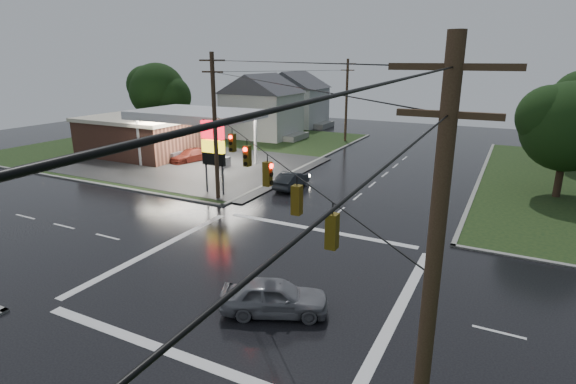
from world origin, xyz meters
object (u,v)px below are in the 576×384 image
at_px(gas_station, 152,133).
at_px(house_near, 262,105).
at_px(utility_pole_se, 429,311).
at_px(car_crossing, 275,297).
at_px(tree_ne_near, 570,127).
at_px(car_pump, 191,155).
at_px(utility_pole_n, 347,99).
at_px(pylon_sign, 213,145).
at_px(tree_nw_behind, 158,91).
at_px(car_north, 291,180).
at_px(house_far, 294,98).
at_px(utility_pole_nw, 215,126).

height_order(gas_station, house_near, house_near).
bearing_deg(utility_pole_se, car_crossing, 137.19).
distance_m(tree_ne_near, car_pump, 34.41).
distance_m(utility_pole_n, tree_ne_near, 28.55).
bearing_deg(pylon_sign, utility_pole_n, 87.92).
height_order(tree_nw_behind, car_north, tree_nw_behind).
height_order(gas_station, car_north, gas_station).
distance_m(gas_station, tree_nw_behind, 13.63).
height_order(house_far, car_north, house_far).
height_order(tree_nw_behind, car_crossing, tree_nw_behind).
distance_m(utility_pole_n, house_near, 11.67).
xyz_separation_m(utility_pole_se, car_north, (-15.30, 24.36, -5.02)).
distance_m(utility_pole_se, tree_ne_near, 31.83).
distance_m(pylon_sign, utility_pole_se, 28.34).
xyz_separation_m(utility_pole_se, car_crossing, (-7.19, 6.66, -4.94)).
xyz_separation_m(gas_station, utility_pole_n, (16.18, 18.30, 2.92)).
relative_size(car_north, car_crossing, 0.92).
xyz_separation_m(utility_pole_nw, house_near, (-11.45, 26.50, -1.32)).
bearing_deg(utility_pole_nw, house_near, 113.37).
bearing_deg(house_near, car_north, -54.38).
height_order(house_far, tree_nw_behind, tree_nw_behind).
bearing_deg(utility_pole_nw, house_far, 107.92).
distance_m(gas_station, pylon_sign, 17.81).
height_order(car_north, car_pump, car_north).
bearing_deg(tree_nw_behind, pylon_sign, -39.87).
bearing_deg(pylon_sign, house_far, 106.98).
bearing_deg(house_far, gas_station, -97.50).
bearing_deg(utility_pole_se, tree_nw_behind, 137.66).
bearing_deg(utility_pole_n, pylon_sign, -92.08).
height_order(gas_station, pylon_sign, pylon_sign).
relative_size(gas_station, car_crossing, 5.72).
bearing_deg(tree_nw_behind, utility_pole_se, -42.34).
height_order(pylon_sign, tree_nw_behind, tree_nw_behind).
bearing_deg(gas_station, tree_nw_behind, 128.42).
distance_m(pylon_sign, car_north, 7.21).
bearing_deg(tree_ne_near, pylon_sign, -154.99).
xyz_separation_m(gas_station, car_pump, (5.88, -0.70, -1.85)).
xyz_separation_m(pylon_sign, utility_pole_nw, (1.00, -1.00, 1.71)).
bearing_deg(tree_ne_near, utility_pole_nw, -152.14).
bearing_deg(tree_nw_behind, car_north, -28.36).
relative_size(tree_nw_behind, tree_ne_near, 1.11).
height_order(utility_pole_n, tree_ne_near, utility_pole_n).
relative_size(utility_pole_nw, utility_pole_n, 1.05).
height_order(utility_pole_nw, tree_ne_near, utility_pole_nw).
xyz_separation_m(house_near, car_north, (15.15, -21.14, -3.71)).
relative_size(tree_ne_near, car_north, 2.12).
distance_m(tree_nw_behind, car_pump, 18.66).
bearing_deg(tree_nw_behind, utility_pole_n, 18.21).
height_order(utility_pole_se, tree_nw_behind, utility_pole_se).
relative_size(pylon_sign, utility_pole_n, 0.57).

